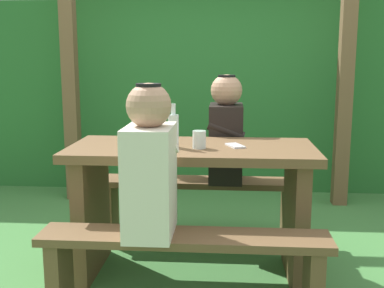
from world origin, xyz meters
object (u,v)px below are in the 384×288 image
Objects in this scene: picnic_table at (192,188)px; cell_phone at (235,146)px; drinking_glass at (199,140)px; bottle_left at (137,127)px; bench_far at (198,197)px; person_white_shirt at (150,166)px; bench_near at (184,259)px; person_black_coat at (226,132)px; bottle_right at (173,130)px.

picnic_table is 0.36m from cell_phone.
picnic_table is 0.31m from drinking_glass.
bench_far is at bearing 49.68° from bottle_left.
person_white_shirt reaches higher than drinking_glass.
person_white_shirt is 3.24× the size of bottle_left.
person_white_shirt is at bearing 178.81° from bench_near.
bench_far is at bearing 90.00° from picnic_table.
bench_far is at bearing 179.00° from person_black_coat.
bench_near is at bearing -77.91° from bottle_right.
bottle_right is at bearing 82.77° from person_white_shirt.
person_white_shirt is (-0.16, -1.04, 0.46)m from bench_far.
bottle_left is 0.29m from bottle_right.
bottle_left is (-0.18, 0.64, 0.09)m from person_white_shirt.
cell_phone is (0.25, -0.52, 0.46)m from bench_far.
picnic_table reaches higher than bench_near.
cell_phone reaches higher than picnic_table.
bench_near is at bearing -62.03° from bottle_left.
picnic_table is 1.00× the size of bench_near.
picnic_table is at bearing -110.27° from person_black_coat.
drinking_glass is 0.40× the size of bottle_right.
bottle_left is at bearing -143.20° from person_black_coat.
bottle_right is (-0.10, 0.47, 0.56)m from bench_near.
drinking_glass is 0.43m from bottle_left.
person_black_coat is at bearing 79.57° from bench_near.
person_white_shirt is 0.66m from cell_phone.
bottle_right is at bearing -99.96° from bench_far.
bench_far is (0.00, 0.52, -0.21)m from picnic_table.
drinking_glass is at bearing -56.46° from picnic_table.
cell_phone is at bearing 51.85° from person_white_shirt.
bench_far is (0.00, 1.04, 0.00)m from bench_near.
cell_phone is at bearing -11.58° from bottle_left.
drinking_glass is (-0.14, -0.59, 0.05)m from person_black_coat.
bottle_right is at bearing -117.13° from person_black_coat.
bottle_right is (-0.29, -0.57, 0.10)m from person_black_coat.
bench_near is 10.00× the size of cell_phone.
person_black_coat is 0.65m from bottle_right.
bottle_left is 0.90× the size of bottle_right.
person_black_coat is 0.67m from bottle_left.
person_black_coat reaches higher than picnic_table.
bottle_right reaches higher than cell_phone.
person_white_shirt is 1.09m from person_black_coat.
bench_far is 1.14m from person_white_shirt.
cell_phone is at bearing 18.91° from drinking_glass.
drinking_glass is at bearing 84.21° from bench_near.
person_white_shirt and person_black_coat have the same top height.
bench_near is at bearing -138.18° from cell_phone.
person_black_coat reaches higher than bottle_right.
person_white_shirt is at bearing -114.62° from drinking_glass.
bottle_right is (-0.10, -0.57, 0.56)m from bench_far.
picnic_table is at bearing 72.86° from person_white_shirt.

